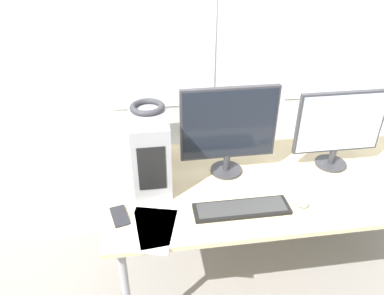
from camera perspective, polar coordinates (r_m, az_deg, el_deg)
wall_back at (r=2.37m, az=9.16°, el=15.12°), size 8.00×0.07×2.70m
desk at (r=2.16m, az=11.93°, el=-5.60°), size 1.83×0.88×0.78m
pc_tower at (r=2.01m, az=-6.47°, el=0.59°), size 0.19×0.48×0.40m
headphones at (r=1.91m, az=-6.85°, el=6.16°), size 0.18×0.18×0.03m
monitor_main at (r=2.00m, az=5.62°, el=3.00°), size 0.52×0.18×0.51m
monitor_right_near at (r=2.21m, az=21.53°, el=2.99°), size 0.50×0.18×0.46m
keyboard at (r=1.88m, az=7.54°, el=-9.24°), size 0.47×0.13×0.02m
mouse at (r=1.97m, az=16.36°, el=-7.94°), size 0.07×0.09×0.03m
cell_phone at (r=1.87m, az=-10.95°, el=-10.21°), size 0.11×0.16×0.01m
paper_sheet_left at (r=1.81m, az=-5.07°, el=-11.51°), size 0.24×0.32×0.00m
paper_sheet_front at (r=1.78m, az=-6.34°, el=-12.30°), size 0.28×0.34×0.00m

